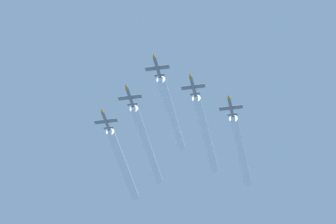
% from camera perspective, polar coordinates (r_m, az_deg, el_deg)
% --- Properties ---
extents(jet_lead, '(7.62, 11.10, 2.67)m').
position_cam_1_polar(jet_lead, '(305.11, -0.65, 2.68)').
color(jet_lead, slate).
extents(jet_left_wingman, '(7.62, 11.10, 2.67)m').
position_cam_1_polar(jet_left_wingman, '(310.35, 1.44, 1.57)').
color(jet_left_wingman, slate).
extents(jet_right_wingman, '(7.62, 11.10, 2.67)m').
position_cam_1_polar(jet_right_wingman, '(313.49, -2.25, 0.95)').
color(jet_right_wingman, slate).
extents(jet_outer_left, '(7.62, 11.10, 2.67)m').
position_cam_1_polar(jet_outer_left, '(316.61, 3.64, 0.35)').
color(jet_outer_left, slate).
extents(jet_outer_right, '(7.62, 11.10, 2.67)m').
position_cam_1_polar(jet_outer_right, '(321.71, -3.64, -0.44)').
color(jet_outer_right, slate).
extents(smoke_trail_lead, '(2.83, 38.37, 2.83)m').
position_cam_1_polar(smoke_trail_lead, '(323.47, 0.18, -0.10)').
color(smoke_trail_lead, white).
extents(smoke_trail_left_wingman, '(2.83, 42.13, 2.83)m').
position_cam_1_polar(smoke_trail_left_wingman, '(330.62, 2.19, -1.29)').
color(smoke_trail_left_wingman, white).
extents(smoke_trail_right_wingman, '(2.83, 43.75, 2.83)m').
position_cam_1_polar(smoke_trail_right_wingman, '(334.26, -1.25, -1.93)').
color(smoke_trail_right_wingman, white).
extents(smoke_trail_outer_left, '(2.83, 39.89, 2.83)m').
position_cam_1_polar(smoke_trail_outer_left, '(336.45, 4.22, -2.28)').
color(smoke_trail_outer_left, white).
extents(smoke_trail_outer_right, '(2.83, 41.65, 2.83)m').
position_cam_1_polar(smoke_trail_outer_right, '(341.88, -2.63, -3.07)').
color(smoke_trail_outer_right, white).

